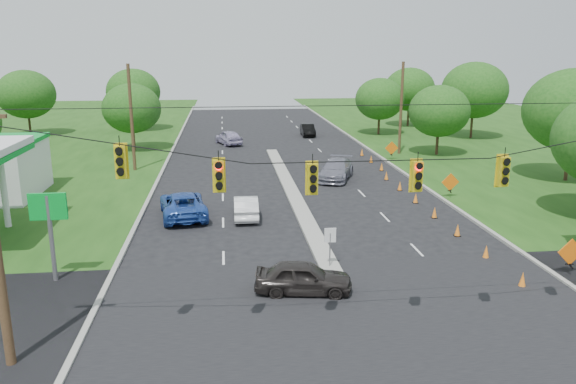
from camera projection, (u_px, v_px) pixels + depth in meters
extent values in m
plane|color=black|center=(360.00, 330.00, 20.83)|extent=(160.00, 160.00, 0.00)
cube|color=black|center=(360.00, 330.00, 20.83)|extent=(160.00, 14.00, 0.02)
cube|color=gray|center=(163.00, 170.00, 48.59)|extent=(0.25, 110.00, 0.16)
cube|color=gray|center=(390.00, 164.00, 50.84)|extent=(0.25, 110.00, 0.16)
cube|color=gray|center=(291.00, 192.00, 41.05)|extent=(1.00, 34.00, 0.18)
cylinder|color=gray|center=(330.00, 251.00, 26.39)|extent=(0.06, 0.06, 1.80)
cube|color=white|center=(330.00, 235.00, 26.19)|extent=(0.55, 0.04, 0.70)
cylinder|color=black|center=(374.00, 149.00, 18.14)|extent=(24.00, 0.04, 0.04)
cube|color=yellow|center=(121.00, 162.00, 17.32)|extent=(0.34, 0.24, 1.00)
cube|color=yellow|center=(219.00, 176.00, 17.78)|extent=(0.34, 0.24, 1.00)
cube|color=yellow|center=(312.00, 179.00, 18.15)|extent=(0.34, 0.24, 1.00)
cube|color=yellow|center=(417.00, 176.00, 18.54)|extent=(0.34, 0.24, 1.00)
cube|color=yellow|center=(503.00, 171.00, 18.86)|extent=(0.34, 0.24, 1.00)
cylinder|color=#422D1C|center=(131.00, 118.00, 47.21)|extent=(0.28, 0.28, 9.00)
cylinder|color=#422D1C|center=(401.00, 109.00, 54.81)|extent=(0.28, 0.28, 9.00)
cylinder|color=gray|center=(51.00, 239.00, 24.73)|extent=(0.20, 0.20, 4.00)
cube|color=#009C29|center=(48.00, 206.00, 24.36)|extent=(1.60, 0.15, 1.20)
cylinder|color=white|center=(4.00, 188.00, 32.25)|extent=(0.36, 0.36, 4.80)
cone|color=orange|center=(522.00, 280.00, 24.52)|extent=(0.32, 0.32, 0.70)
cone|color=orange|center=(486.00, 252.00, 27.89)|extent=(0.32, 0.32, 0.70)
cone|color=orange|center=(458.00, 230.00, 31.26)|extent=(0.32, 0.32, 0.70)
cone|color=orange|center=(435.00, 212.00, 34.63)|extent=(0.32, 0.32, 0.70)
cone|color=orange|center=(416.00, 198.00, 38.00)|extent=(0.32, 0.32, 0.70)
cone|color=orange|center=(400.00, 186.00, 41.37)|extent=(0.32, 0.32, 0.70)
cone|color=orange|center=(386.00, 176.00, 44.74)|extent=(0.32, 0.32, 0.70)
cone|color=orange|center=(382.00, 167.00, 48.18)|extent=(0.32, 0.32, 0.70)
cone|color=orange|center=(371.00, 159.00, 51.55)|extent=(0.32, 0.32, 0.70)
cone|color=orange|center=(362.00, 152.00, 54.91)|extent=(0.32, 0.32, 0.70)
cube|color=black|center=(569.00, 264.00, 25.75)|extent=(0.06, 0.58, 0.26)
cube|color=black|center=(569.00, 264.00, 25.75)|extent=(0.06, 0.58, 0.26)
cube|color=orange|center=(571.00, 252.00, 25.60)|extent=(1.27, 0.05, 1.27)
cube|color=black|center=(450.00, 190.00, 39.22)|extent=(0.06, 0.58, 0.26)
cube|color=black|center=(450.00, 190.00, 39.22)|extent=(0.06, 0.58, 0.26)
cube|color=orange|center=(450.00, 182.00, 39.08)|extent=(1.27, 0.05, 1.27)
cube|color=black|center=(391.00, 154.00, 52.70)|extent=(0.06, 0.58, 0.26)
cube|color=black|center=(391.00, 154.00, 52.70)|extent=(0.06, 0.58, 0.26)
cube|color=orange|center=(392.00, 148.00, 52.55)|extent=(1.27, 0.05, 1.27)
cylinder|color=black|center=(30.00, 124.00, 67.43)|extent=(0.28, 0.28, 2.88)
ellipsoid|color=#194C14|center=(26.00, 94.00, 66.56)|extent=(6.72, 6.72, 5.76)
cylinder|color=black|center=(134.00, 139.00, 57.47)|extent=(0.28, 0.28, 2.52)
ellipsoid|color=#194C14|center=(132.00, 108.00, 56.71)|extent=(5.88, 5.88, 5.04)
cylinder|color=black|center=(135.00, 119.00, 71.65)|extent=(0.28, 0.28, 2.88)
ellipsoid|color=#194C14|center=(133.00, 92.00, 70.78)|extent=(6.72, 6.72, 5.76)
cylinder|color=black|center=(568.00, 161.00, 44.06)|extent=(0.28, 0.28, 3.24)
ellipsoid|color=#194C14|center=(574.00, 110.00, 43.08)|extent=(7.56, 7.56, 6.48)
cylinder|color=black|center=(437.00, 142.00, 55.03)|extent=(0.28, 0.28, 2.52)
ellipsoid|color=#194C14|center=(439.00, 111.00, 54.27)|extent=(5.88, 5.88, 5.04)
cylinder|color=black|center=(472.00, 124.00, 65.46)|extent=(0.28, 0.28, 3.24)
ellipsoid|color=#194C14|center=(474.00, 90.00, 64.48)|extent=(7.56, 7.56, 6.48)
cylinder|color=black|center=(408.00, 116.00, 75.65)|extent=(0.28, 0.28, 2.88)
ellipsoid|color=#194C14|center=(410.00, 89.00, 74.78)|extent=(6.72, 6.72, 5.76)
cylinder|color=black|center=(379.00, 124.00, 68.29)|extent=(0.28, 0.28, 2.52)
ellipsoid|color=#194C14|center=(380.00, 99.00, 67.53)|extent=(5.88, 5.88, 5.04)
imported|color=#292523|center=(303.00, 277.00, 23.87)|extent=(4.34, 2.27, 1.41)
imported|color=white|center=(246.00, 207.00, 34.66)|extent=(1.51, 4.20, 1.38)
imported|color=#264DA9|center=(183.00, 204.00, 34.80)|extent=(3.41, 5.99, 1.57)
imported|color=slate|center=(336.00, 170.00, 44.88)|extent=(4.05, 5.89, 1.58)
imported|color=#A89EC2|center=(229.00, 137.00, 61.39)|extent=(3.30, 4.96, 1.57)
imported|color=black|center=(308.00, 130.00, 67.54)|extent=(1.61, 4.31, 1.41)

